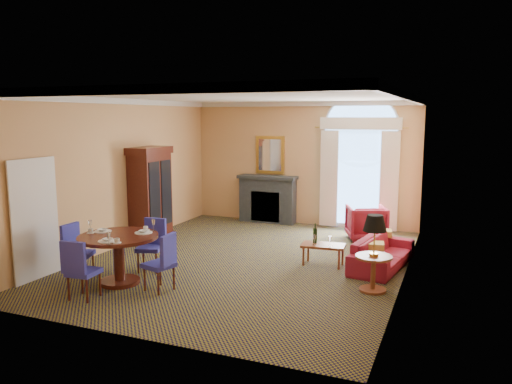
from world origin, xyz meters
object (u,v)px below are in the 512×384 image
at_px(dining_table, 119,248).
at_px(sofa, 382,253).
at_px(armoire, 150,195).
at_px(armchair, 366,223).
at_px(side_table, 374,243).
at_px(coffee_table, 322,245).

xyz_separation_m(dining_table, sofa, (4.01, 2.63, -0.34)).
relative_size(dining_table, sofa, 0.70).
relative_size(armoire, dining_table, 1.59).
distance_m(sofa, armchair, 2.15).
distance_m(armoire, side_table, 5.56).
relative_size(armoire, side_table, 1.73).
xyz_separation_m(coffee_table, side_table, (1.13, -1.08, 0.40)).
bearing_deg(armchair, side_table, 80.02).
relative_size(dining_table, coffee_table, 1.57).
bearing_deg(armoire, coffee_table, -6.88).
relative_size(armchair, side_table, 0.70).
bearing_deg(sofa, armoire, 96.79).
bearing_deg(coffee_table, side_table, -49.56).
xyz_separation_m(sofa, side_table, (0.05, -1.39, 0.52)).
bearing_deg(side_table, sofa, 92.07).
distance_m(dining_table, coffee_table, 3.75).
distance_m(armoire, coffee_table, 4.27).
bearing_deg(side_table, coffee_table, 136.29).
xyz_separation_m(sofa, armchair, (-0.66, 2.05, 0.12)).
bearing_deg(coffee_table, sofa, 9.88).
xyz_separation_m(armoire, armchair, (4.61, 1.85, -0.64)).
bearing_deg(sofa, coffee_table, 114.69).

